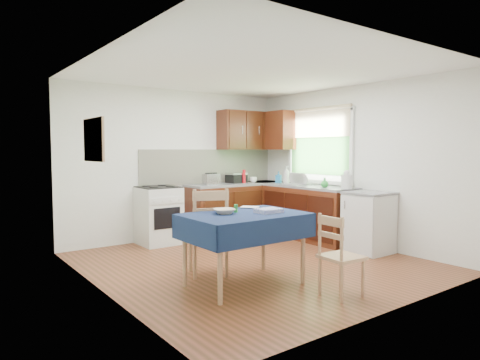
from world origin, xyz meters
TOP-DOWN VIEW (x-y plane):
  - floor at (0.00, 0.00)m, footprint 4.20×4.20m
  - ceiling at (0.00, 0.00)m, footprint 4.00×4.20m
  - wall_back at (0.00, 2.10)m, footprint 4.00×0.02m
  - wall_front at (0.00, -2.10)m, footprint 4.00×0.02m
  - wall_left at (-2.00, 0.00)m, footprint 0.02×4.20m
  - wall_right at (2.00, 0.00)m, footprint 0.02×4.20m
  - base_cabinets at (1.36, 1.26)m, footprint 1.90×2.30m
  - worktop_back at (1.05, 1.80)m, footprint 1.90×0.60m
  - worktop_right at (1.70, 0.65)m, footprint 0.60×1.70m
  - worktop_corner at (1.70, 1.80)m, footprint 0.60×0.60m
  - splashback at (0.65, 2.08)m, footprint 2.70×0.02m
  - upper_cabinets at (1.52, 1.80)m, footprint 1.20×0.85m
  - stove at (-0.50, 1.80)m, footprint 0.60×0.61m
  - window at (1.97, 0.70)m, footprint 0.04×1.48m
  - fridge at (1.70, -0.55)m, footprint 0.58×0.60m
  - corkboard at (-1.97, 0.30)m, footprint 0.04×0.62m
  - dining_table at (-0.66, -0.68)m, footprint 1.31×0.89m
  - chair_far at (-0.78, -0.13)m, footprint 0.60×0.60m
  - chair_near at (-0.13, -1.55)m, footprint 0.40×0.40m
  - toaster at (0.46, 1.75)m, footprint 0.27×0.17m
  - sandwich_press at (1.06, 1.85)m, footprint 0.31×0.27m
  - sauce_bottle at (1.13, 1.70)m, footprint 0.05×0.05m
  - yellow_packet at (1.32, 1.98)m, footprint 0.14×0.12m
  - dish_rack at (1.65, 0.87)m, footprint 0.44×0.33m
  - kettle at (1.74, -0.10)m, footprint 0.17×0.17m
  - cup at (1.37, 1.73)m, footprint 0.16×0.16m
  - soap_bottle_a at (1.67, 1.18)m, footprint 0.16×0.16m
  - soap_bottle_b at (1.68, 1.40)m, footprint 0.13×0.13m
  - soap_bottle_c at (1.63, 0.24)m, footprint 0.16×0.16m
  - plate_bowl at (-0.85, -0.56)m, footprint 0.30×0.30m
  - book at (-0.39, -0.40)m, footprint 0.25×0.26m
  - spice_jar at (-0.68, -0.54)m, footprint 0.04×0.04m
  - tea_towel at (-0.41, -0.79)m, footprint 0.27×0.21m

SIDE VIEW (x-z plane):
  - floor at x=0.00m, z-range 0.00..0.00m
  - base_cabinets at x=1.36m, z-range 0.00..0.86m
  - fridge at x=1.70m, z-range 0.00..0.88m
  - chair_near at x=-0.13m, z-range 0.02..0.87m
  - stove at x=-0.50m, z-range 0.00..0.92m
  - chair_far at x=-0.78m, z-range 0.03..1.08m
  - dining_table at x=-0.66m, z-range 0.29..1.09m
  - book at x=-0.39m, z-range 0.80..0.81m
  - tea_towel at x=-0.41m, z-range 0.80..0.84m
  - plate_bowl at x=-0.85m, z-range 0.80..0.85m
  - spice_jar at x=-0.68m, z-range 0.80..0.88m
  - worktop_back at x=1.05m, z-range 0.86..0.90m
  - worktop_right at x=1.70m, z-range 0.86..0.90m
  - worktop_corner at x=1.70m, z-range 0.86..0.90m
  - dish_rack at x=1.65m, z-range 0.82..1.03m
  - cup at x=1.37m, z-range 0.90..1.00m
  - soap_bottle_c at x=1.63m, z-range 0.90..1.05m
  - yellow_packet at x=1.32m, z-range 0.90..1.06m
  - sandwich_press at x=1.06m, z-range 0.90..1.08m
  - toaster at x=0.46m, z-range 0.89..1.10m
  - soap_bottle_b at x=1.68m, z-range 0.90..1.11m
  - sauce_bottle at x=1.13m, z-range 0.90..1.14m
  - kettle at x=1.74m, z-range 0.88..1.17m
  - soap_bottle_a at x=1.67m, z-range 0.90..1.21m
  - splashback at x=0.65m, z-range 0.90..1.50m
  - wall_back at x=0.00m, z-range 0.00..2.50m
  - wall_front at x=0.00m, z-range 0.00..2.50m
  - wall_left at x=-2.00m, z-range 0.00..2.50m
  - wall_right at x=2.00m, z-range 0.00..2.50m
  - corkboard at x=-1.97m, z-range 1.36..1.83m
  - window at x=1.97m, z-range 1.02..2.28m
  - upper_cabinets at x=1.52m, z-range 1.50..2.20m
  - ceiling at x=0.00m, z-range 2.49..2.51m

